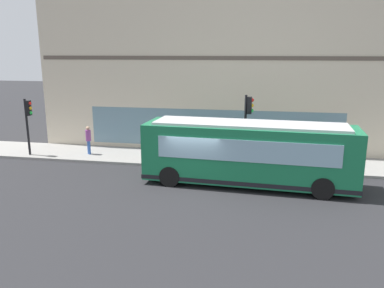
{
  "coord_description": "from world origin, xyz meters",
  "views": [
    {
      "loc": [
        -17.48,
        -3.12,
        6.34
      ],
      "look_at": [
        2.24,
        0.55,
        1.5
      ],
      "focal_mm": 36.01,
      "sensor_mm": 36.0,
      "label": 1
    }
  ],
  "objects": [
    {
      "name": "fire_hydrant",
      "position": [
        4.69,
        -4.03,
        0.51
      ],
      "size": [
        0.35,
        0.35,
        0.74
      ],
      "color": "gold",
      "rests_on": "sidewalk_curb"
    },
    {
      "name": "pedestrian_walking_along_curb",
      "position": [
        4.0,
        7.36,
        1.15
      ],
      "size": [
        0.32,
        0.32,
        1.74
      ],
      "color": "#3359A5",
      "rests_on": "sidewalk_curb"
    },
    {
      "name": "ground",
      "position": [
        0.0,
        0.0,
        0.0
      ],
      "size": [
        120.0,
        120.0,
        0.0
      ],
      "primitive_type": "plane",
      "color": "#262628"
    },
    {
      "name": "pedestrian_by_light_pole",
      "position": [
        4.85,
        -6.67,
        1.14
      ],
      "size": [
        0.32,
        0.32,
        1.71
      ],
      "color": "gold",
      "rests_on": "sidewalk_curb"
    },
    {
      "name": "traffic_light_down_block",
      "position": [
        3.21,
        10.76,
        2.55
      ],
      "size": [
        0.32,
        0.49,
        3.44
      ],
      "color": "black",
      "rests_on": "sidewalk_curb"
    },
    {
      "name": "newspaper_vending_box",
      "position": [
        5.13,
        0.19,
        0.6
      ],
      "size": [
        0.44,
        0.43,
        0.9
      ],
      "color": "#197233",
      "rests_on": "sidewalk_curb"
    },
    {
      "name": "building_corner",
      "position": [
        10.71,
        0.0,
        5.4
      ],
      "size": [
        9.14,
        22.84,
        10.82
      ],
      "color": "beige",
      "rests_on": "ground"
    },
    {
      "name": "traffic_light_near_corner",
      "position": [
        3.09,
        -2.34,
        2.9
      ],
      "size": [
        0.32,
        0.49,
        3.95
      ],
      "color": "black",
      "rests_on": "sidewalk_curb"
    },
    {
      "name": "sidewalk_curb",
      "position": [
        4.38,
        0.0,
        0.07
      ],
      "size": [
        3.57,
        40.0,
        0.15
      ],
      "primitive_type": "cube",
      "color": "gray",
      "rests_on": "ground"
    },
    {
      "name": "city_bus_nearside",
      "position": [
        0.57,
        -2.5,
        1.55
      ],
      "size": [
        3.08,
        10.16,
        3.07
      ],
      "color": "#197247",
      "rests_on": "ground"
    }
  ]
}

